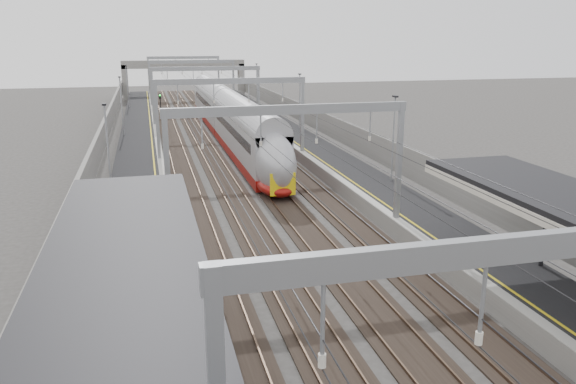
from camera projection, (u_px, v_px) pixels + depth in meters
platform_left at (140, 158)px, 50.26m from camera, size 4.00×120.00×1.00m
platform_right at (311, 149)px, 54.03m from camera, size 4.00×120.00×1.00m
tracks at (228, 158)px, 52.27m from camera, size 11.40×140.00×0.20m
overhead_line at (217, 86)px, 56.82m from camera, size 13.00×140.00×6.60m
overbridge at (184, 69)px, 102.26m from camera, size 22.00×2.20×6.90m
wall_left at (101, 147)px, 49.21m from camera, size 0.30×120.00×3.20m
wall_right at (342, 137)px, 54.49m from camera, size 0.30×120.00×3.20m
train at (230, 122)px, 59.86m from camera, size 2.80×51.05×4.43m
signal_green at (160, 101)px, 77.29m from camera, size 0.32×0.32×3.48m
signal_red_near at (227, 105)px, 73.33m from camera, size 0.32×0.32×3.48m
signal_red_far at (243, 103)px, 74.78m from camera, size 0.32×0.32×3.48m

